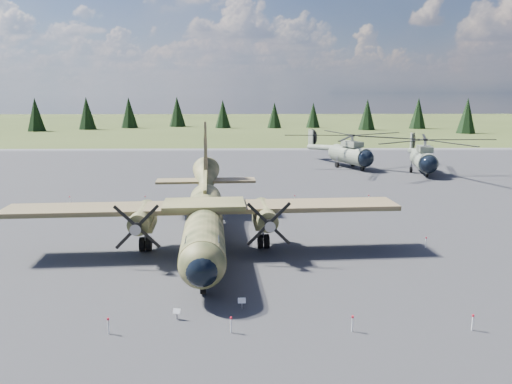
{
  "coord_description": "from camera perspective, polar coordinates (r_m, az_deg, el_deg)",
  "views": [
    {
      "loc": [
        2.75,
        -36.29,
        11.62
      ],
      "look_at": [
        3.55,
        2.0,
        4.01
      ],
      "focal_mm": 35.0,
      "sensor_mm": 36.0,
      "label": 1
    }
  ],
  "objects": [
    {
      "name": "helicopter_near",
      "position": [
        79.73,
        10.7,
        5.4
      ],
      "size": [
        27.43,
        27.43,
        5.34
      ],
      "rotation": [
        0.0,
        0.0,
        0.39
      ],
      "color": "gray",
      "rests_on": "ground"
    },
    {
      "name": "apron",
      "position": [
        47.8,
        -4.47,
        -2.87
      ],
      "size": [
        120.0,
        120.0,
        0.04
      ],
      "primitive_type": "cube",
      "color": "slate",
      "rests_on": "ground"
    },
    {
      "name": "transport_plane",
      "position": [
        37.96,
        -5.89,
        -2.39
      ],
      "size": [
        28.71,
        26.04,
        9.46
      ],
      "rotation": [
        0.0,
        0.0,
        0.07
      ],
      "color": "#333A1F",
      "rests_on": "ground"
    },
    {
      "name": "barrier_fence",
      "position": [
        38.01,
        -6.03,
        -5.83
      ],
      "size": [
        33.12,
        29.62,
        0.85
      ],
      "color": "white",
      "rests_on": "ground"
    },
    {
      "name": "helicopter_mid",
      "position": [
        76.46,
        18.66,
        4.7
      ],
      "size": [
        23.67,
        25.52,
        5.21
      ],
      "rotation": [
        0.0,
        0.0,
        -0.17
      ],
      "color": "gray",
      "rests_on": "ground"
    },
    {
      "name": "ground",
      "position": [
        38.2,
        -5.31,
        -6.53
      ],
      "size": [
        500.0,
        500.0,
        0.0
      ],
      "primitive_type": "plane",
      "color": "#475325",
      "rests_on": "ground"
    },
    {
      "name": "info_placard_right",
      "position": [
        27.84,
        -1.63,
        -12.43
      ],
      "size": [
        0.44,
        0.2,
        0.68
      ],
      "rotation": [
        0.0,
        0.0,
        0.03
      ],
      "color": "gray",
      "rests_on": "ground"
    },
    {
      "name": "treeline",
      "position": [
        40.23,
        -10.74,
        1.35
      ],
      "size": [
        289.06,
        289.85,
        10.94
      ],
      "color": "black",
      "rests_on": "ground"
    },
    {
      "name": "info_placard_left",
      "position": [
        27.04,
        -9.03,
        -13.41
      ],
      "size": [
        0.42,
        0.25,
        0.62
      ],
      "rotation": [
        0.0,
        0.0,
        -0.23
      ],
      "color": "gray",
      "rests_on": "ground"
    }
  ]
}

